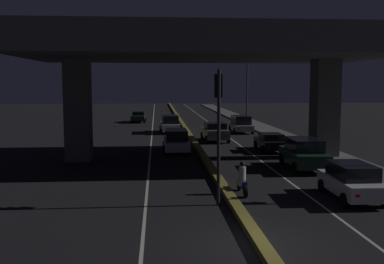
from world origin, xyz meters
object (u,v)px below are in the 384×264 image
Objects in this scene: car_dark_green_second at (304,153)px; car_white_second_oncoming at (170,124)px; car_black_third at (271,142)px; car_dark_green_third_oncoming at (139,117)px; car_white_lead_oncoming at (176,140)px; car_silver_fifth at (241,124)px; motorcycle_blue_filtering_near at (242,180)px; street_lamp at (244,85)px; car_grey_fourth at (215,132)px; car_white_lead at (352,181)px; traffic_light_left_of_median at (218,113)px.

car_dark_green_second is 21.31m from car_white_second_oncoming.
car_dark_green_third_oncoming reaches higher than car_black_third.
car_silver_fifth is at bearing 149.65° from car_white_lead_oncoming.
car_white_second_oncoming is at bearing 17.43° from car_dark_green_third_oncoming.
car_white_second_oncoming is at bearing 3.57° from motorcycle_blue_filtering_near.
car_white_lead_oncoming is at bearing -113.88° from street_lamp.
car_grey_fourth is (-5.32, -14.38, -3.95)m from street_lamp.
street_lamp is at bearing -1.32° from car_dark_green_second.
street_lamp is 2.00× the size of car_white_lead.
car_white_second_oncoming reaches higher than car_dark_green_third_oncoming.
traffic_light_left_of_median is 1.38× the size of car_white_lead.
car_dark_green_second reaches higher than car_white_lead.
car_dark_green_second is at bearing 19.89° from car_dark_green_third_oncoming.
traffic_light_left_of_median reaches higher than car_silver_fifth.
car_white_lead_oncoming is (-3.60, -5.76, 0.01)m from car_grey_fourth.
car_white_lead is at bearing 3.76° from traffic_light_left_of_median.
traffic_light_left_of_median is 1.20× the size of car_dark_green_second.
car_silver_fifth is at bearing 2.42° from car_dark_green_second.
car_black_third is (-0.14, 7.09, -0.24)m from car_dark_green_second.
car_dark_green_third_oncoming is at bearing 7.04° from motorcycle_blue_filtering_near.
car_silver_fifth is 7.23m from car_white_second_oncoming.
car_white_lead is 0.87× the size of car_dark_green_second.
car_white_lead reaches higher than motorcycle_blue_filtering_near.
car_white_second_oncoming is at bearing 92.46° from traffic_light_left_of_median.
car_white_lead is 26.52m from car_silver_fifth.
traffic_light_left_of_median is 14.84m from car_white_lead_oncoming.
car_white_lead_oncoming is (-8.92, -20.14, -3.94)m from street_lamp.
motorcycle_blue_filtering_near is (6.13, -38.55, -0.10)m from car_dark_green_third_oncoming.
car_dark_green_third_oncoming is at bearing 96.81° from traffic_light_left_of_median.
car_grey_fourth is at bearing 24.70° from car_white_second_oncoming.
car_dark_green_third_oncoming is (-10.83, 32.90, -0.20)m from car_dark_green_second.
car_white_lead_oncoming is at bearing 8.62° from motorcycle_blue_filtering_near.
motorcycle_blue_filtering_near is at bearing 2.74° from car_white_second_oncoming.
car_silver_fifth reaches higher than car_white_lead.
car_white_lead_oncoming is at bearing 94.26° from traffic_light_left_of_median.
motorcycle_blue_filtering_near is (-4.57, -12.73, -0.06)m from car_black_third.
street_lamp is at bearing 67.96° from car_dark_green_third_oncoming.
car_dark_green_third_oncoming is at bearing 16.14° from car_white_lead.
car_dark_green_second is 0.96× the size of car_white_lead_oncoming.
street_lamp reaches higher than motorcycle_blue_filtering_near.
car_white_lead_oncoming reaches higher than motorcycle_blue_filtering_near.
traffic_light_left_of_median reaches higher than car_white_second_oncoming.
street_lamp is 1.82× the size of car_dark_green_third_oncoming.
car_black_third is at bearing -95.46° from street_lamp.
car_grey_fourth reaches higher than motorcycle_blue_filtering_near.
street_lamp is at bearing -13.61° from car_silver_fifth.
car_grey_fourth is 7.51m from car_silver_fifth.
traffic_light_left_of_median is at bearing 142.86° from car_dark_green_second.
motorcycle_blue_filtering_near is (2.50, -25.70, -0.31)m from car_white_second_oncoming.
car_white_second_oncoming is (-7.22, 0.45, 0.03)m from car_silver_fifth.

